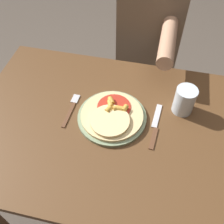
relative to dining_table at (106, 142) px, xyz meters
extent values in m
plane|color=brown|center=(0.00, 0.00, -0.64)|extent=(8.00, 8.00, 0.00)
cube|color=brown|center=(0.00, 0.00, 0.11)|extent=(1.09, 0.78, 0.03)
cylinder|color=brown|center=(-0.49, 0.33, -0.27)|extent=(0.06, 0.06, 0.73)
cylinder|color=brown|center=(0.49, 0.33, -0.27)|extent=(0.06, 0.06, 0.73)
cylinder|color=gray|center=(0.02, 0.04, 0.13)|extent=(0.27, 0.27, 0.01)
cylinder|color=#E0C689|center=(0.02, 0.04, 0.15)|extent=(0.25, 0.25, 0.01)
cylinder|color=#B22D1E|center=(0.02, 0.07, 0.15)|extent=(0.14, 0.14, 0.00)
cylinder|color=beige|center=(0.02, 0.00, 0.16)|extent=(0.15, 0.15, 0.01)
cylinder|color=gold|center=(0.00, 0.05, 0.17)|extent=(0.03, 0.03, 0.02)
cylinder|color=gold|center=(0.03, 0.06, 0.17)|extent=(0.03, 0.03, 0.02)
cylinder|color=gold|center=(0.06, 0.07, 0.17)|extent=(0.03, 0.03, 0.02)
cylinder|color=gold|center=(0.05, 0.06, 0.17)|extent=(0.03, 0.02, 0.02)
cylinder|color=gold|center=(0.00, 0.09, 0.17)|extent=(0.03, 0.04, 0.02)
cylinder|color=gold|center=(0.00, 0.08, 0.17)|extent=(0.03, 0.04, 0.02)
cube|color=brown|center=(-0.16, 0.02, 0.13)|extent=(0.02, 0.13, 0.00)
cube|color=silver|center=(-0.16, 0.10, 0.13)|extent=(0.03, 0.05, 0.00)
cube|color=brown|center=(0.19, -0.02, 0.13)|extent=(0.03, 0.10, 0.00)
cube|color=silver|center=(0.19, 0.09, 0.13)|extent=(0.03, 0.12, 0.00)
cylinder|color=silver|center=(0.28, 0.14, 0.18)|extent=(0.08, 0.08, 0.12)
cylinder|color=#2D2D38|center=(0.01, 0.66, -0.38)|extent=(0.11, 0.11, 0.50)
cylinder|color=#2D2D38|center=(0.16, 0.66, -0.38)|extent=(0.11, 0.11, 0.50)
cube|color=#75604C|center=(0.09, 0.66, 0.14)|extent=(0.33, 0.22, 0.54)
cylinder|color=tan|center=(0.18, 0.40, 0.27)|extent=(0.07, 0.30, 0.07)
camera|label=1|loc=(0.16, -0.58, 0.96)|focal=42.00mm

